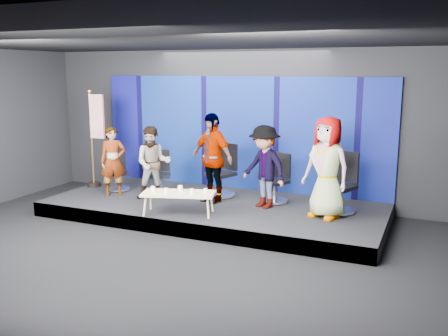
{
  "coord_description": "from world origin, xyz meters",
  "views": [
    {
      "loc": [
        4.23,
        -6.73,
        3.06
      ],
      "look_at": [
        0.28,
        2.4,
        1.08
      ],
      "focal_mm": 40.0,
      "sensor_mm": 36.0,
      "label": 1
    }
  ],
  "objects_px": {
    "chair_d": "(276,186)",
    "mug_d": "(192,191)",
    "coffee_table": "(178,194)",
    "flag_stand": "(95,136)",
    "chair_b": "(161,179)",
    "panelist_a": "(113,161)",
    "panelist_c": "(212,158)",
    "mug_b": "(166,191)",
    "panelist_b": "(153,163)",
    "mug_a": "(153,189)",
    "chair_c": "(223,179)",
    "chair_a": "(118,177)",
    "mug_e": "(206,191)",
    "panelist_e": "(327,168)",
    "panelist_d": "(264,167)",
    "chair_e": "(341,193)",
    "mug_c": "(180,188)"
  },
  "relations": [
    {
      "from": "chair_d",
      "to": "mug_d",
      "type": "relative_size",
      "value": 10.97
    },
    {
      "from": "coffee_table",
      "to": "flag_stand",
      "type": "relative_size",
      "value": 0.65
    },
    {
      "from": "chair_b",
      "to": "mug_d",
      "type": "distance_m",
      "value": 1.93
    },
    {
      "from": "panelist_a",
      "to": "chair_d",
      "type": "bearing_deg",
      "value": -25.81
    },
    {
      "from": "panelist_c",
      "to": "mug_d",
      "type": "height_order",
      "value": "panelist_c"
    },
    {
      "from": "mug_d",
      "to": "mug_b",
      "type": "bearing_deg",
      "value": -162.72
    },
    {
      "from": "chair_b",
      "to": "panelist_b",
      "type": "height_order",
      "value": "panelist_b"
    },
    {
      "from": "mug_a",
      "to": "mug_d",
      "type": "height_order",
      "value": "mug_a"
    },
    {
      "from": "panelist_c",
      "to": "flag_stand",
      "type": "height_order",
      "value": "flag_stand"
    },
    {
      "from": "chair_c",
      "to": "flag_stand",
      "type": "bearing_deg",
      "value": -151.75
    },
    {
      "from": "chair_c",
      "to": "chair_d",
      "type": "xyz_separation_m",
      "value": [
        1.25,
        -0.03,
        -0.04
      ]
    },
    {
      "from": "chair_a",
      "to": "flag_stand",
      "type": "height_order",
      "value": "flag_stand"
    },
    {
      "from": "panelist_c",
      "to": "mug_d",
      "type": "relative_size",
      "value": 19.94
    },
    {
      "from": "chair_b",
      "to": "mug_e",
      "type": "height_order",
      "value": "chair_b"
    },
    {
      "from": "panelist_a",
      "to": "mug_e",
      "type": "distance_m",
      "value": 2.6
    },
    {
      "from": "panelist_e",
      "to": "mug_e",
      "type": "relative_size",
      "value": 22.51
    },
    {
      "from": "panelist_c",
      "to": "mug_d",
      "type": "distance_m",
      "value": 1.21
    },
    {
      "from": "panelist_d",
      "to": "mug_b",
      "type": "height_order",
      "value": "panelist_d"
    },
    {
      "from": "chair_c",
      "to": "chair_e",
      "type": "xyz_separation_m",
      "value": [
        2.62,
        -0.24,
        0.01
      ]
    },
    {
      "from": "mug_c",
      "to": "mug_d",
      "type": "xyz_separation_m",
      "value": [
        0.3,
        -0.11,
        -0.01
      ]
    },
    {
      "from": "mug_a",
      "to": "flag_stand",
      "type": "bearing_deg",
      "value": 150.23
    },
    {
      "from": "panelist_a",
      "to": "mug_d",
      "type": "xyz_separation_m",
      "value": [
        2.31,
        -0.72,
        -0.29
      ]
    },
    {
      "from": "panelist_a",
      "to": "flag_stand",
      "type": "bearing_deg",
      "value": 109.62
    },
    {
      "from": "mug_c",
      "to": "mug_d",
      "type": "bearing_deg",
      "value": -19.76
    },
    {
      "from": "mug_a",
      "to": "flag_stand",
      "type": "xyz_separation_m",
      "value": [
        -2.36,
        1.35,
        0.75
      ]
    },
    {
      "from": "chair_d",
      "to": "mug_e",
      "type": "bearing_deg",
      "value": -98.49
    },
    {
      "from": "chair_b",
      "to": "chair_d",
      "type": "distance_m",
      "value": 2.64
    },
    {
      "from": "mug_d",
      "to": "flag_stand",
      "type": "height_order",
      "value": "flag_stand"
    },
    {
      "from": "panelist_d",
      "to": "coffee_table",
      "type": "height_order",
      "value": "panelist_d"
    },
    {
      "from": "chair_b",
      "to": "mug_b",
      "type": "relative_size",
      "value": 10.19
    },
    {
      "from": "panelist_b",
      "to": "coffee_table",
      "type": "relative_size",
      "value": 1.05
    },
    {
      "from": "mug_c",
      "to": "chair_a",
      "type": "bearing_deg",
      "value": 154.09
    },
    {
      "from": "panelist_a",
      "to": "mug_a",
      "type": "xyz_separation_m",
      "value": [
        1.54,
        -0.86,
        -0.29
      ]
    },
    {
      "from": "panelist_b",
      "to": "panelist_e",
      "type": "height_order",
      "value": "panelist_e"
    },
    {
      "from": "chair_a",
      "to": "chair_c",
      "type": "relative_size",
      "value": 0.81
    },
    {
      "from": "coffee_table",
      "to": "mug_c",
      "type": "relative_size",
      "value": 13.79
    },
    {
      "from": "panelist_a",
      "to": "mug_e",
      "type": "height_order",
      "value": "panelist_a"
    },
    {
      "from": "chair_c",
      "to": "chair_d",
      "type": "relative_size",
      "value": 1.12
    },
    {
      "from": "panelist_a",
      "to": "chair_e",
      "type": "xyz_separation_m",
      "value": [
        4.87,
        0.65,
        -0.37
      ]
    },
    {
      "from": "panelist_e",
      "to": "mug_a",
      "type": "xyz_separation_m",
      "value": [
        -3.14,
        -1.04,
        -0.48
      ]
    },
    {
      "from": "chair_b",
      "to": "mug_d",
      "type": "xyz_separation_m",
      "value": [
        1.43,
        -1.29,
        0.16
      ]
    },
    {
      "from": "mug_a",
      "to": "panelist_e",
      "type": "bearing_deg",
      "value": 18.28
    },
    {
      "from": "mug_c",
      "to": "flag_stand",
      "type": "relative_size",
      "value": 0.05
    },
    {
      "from": "chair_d",
      "to": "flag_stand",
      "type": "xyz_separation_m",
      "value": [
        -4.32,
        -0.38,
        0.88
      ]
    },
    {
      "from": "chair_d",
      "to": "coffee_table",
      "type": "relative_size",
      "value": 0.69
    },
    {
      "from": "chair_c",
      "to": "chair_e",
      "type": "relative_size",
      "value": 0.98
    },
    {
      "from": "mug_c",
      "to": "mug_d",
      "type": "height_order",
      "value": "mug_c"
    },
    {
      "from": "chair_e",
      "to": "mug_d",
      "type": "height_order",
      "value": "chair_e"
    },
    {
      "from": "chair_b",
      "to": "panelist_c",
      "type": "xyz_separation_m",
      "value": [
        1.35,
        -0.18,
        0.62
      ]
    },
    {
      "from": "panelist_a",
      "to": "panelist_d",
      "type": "distance_m",
      "value": 3.4
    }
  ]
}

